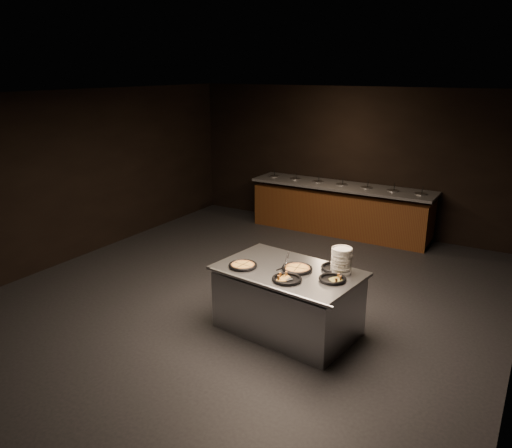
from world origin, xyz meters
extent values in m
cube|color=black|center=(0.00, 0.00, -0.01)|extent=(7.00, 8.00, 0.01)
cube|color=black|center=(0.00, 0.00, 2.90)|extent=(7.00, 8.00, 0.01)
cube|color=black|center=(0.00, 4.00, 1.45)|extent=(7.00, 0.01, 2.90)
cube|color=black|center=(-3.50, 0.00, 1.45)|extent=(0.01, 8.00, 2.90)
cube|color=#512F13|center=(0.00, 3.58, 0.43)|extent=(3.60, 0.75, 0.85)
cube|color=#56575B|center=(0.00, 3.58, 0.97)|extent=(3.70, 0.83, 0.05)
cube|color=#3D190E|center=(0.00, 3.58, 0.04)|extent=(3.60, 0.69, 0.08)
cylinder|color=#B3B5BA|center=(-1.55, 3.58, 0.98)|extent=(0.22, 0.22, 0.08)
cylinder|color=#5B7A31|center=(-1.55, 3.58, 1.00)|extent=(0.19, 0.19, 0.02)
cylinder|color=black|center=(-1.52, 3.56, 1.09)|extent=(0.04, 0.10, 0.19)
cylinder|color=#B3B5BA|center=(-1.03, 3.58, 0.98)|extent=(0.22, 0.22, 0.08)
cylinder|color=#5B7A31|center=(-1.03, 3.58, 1.00)|extent=(0.19, 0.19, 0.02)
cylinder|color=black|center=(-1.00, 3.56, 1.09)|extent=(0.04, 0.10, 0.19)
cylinder|color=#B3B5BA|center=(-0.52, 3.58, 0.98)|extent=(0.22, 0.22, 0.08)
cylinder|color=#5B7A31|center=(-0.52, 3.58, 1.00)|extent=(0.19, 0.19, 0.02)
cylinder|color=black|center=(-0.49, 3.56, 1.09)|extent=(0.04, 0.10, 0.19)
cylinder|color=#B3B5BA|center=(0.00, 3.58, 0.98)|extent=(0.22, 0.22, 0.08)
cylinder|color=#5B7A31|center=(0.00, 3.58, 1.00)|extent=(0.19, 0.19, 0.02)
cylinder|color=black|center=(0.03, 3.56, 1.09)|extent=(0.04, 0.10, 0.19)
cylinder|color=#B3B5BA|center=(0.52, 3.58, 0.98)|extent=(0.22, 0.22, 0.08)
cylinder|color=#5B7A31|center=(0.52, 3.58, 1.00)|extent=(0.19, 0.19, 0.02)
cylinder|color=black|center=(0.55, 3.56, 1.09)|extent=(0.04, 0.10, 0.19)
cylinder|color=#B3B5BA|center=(1.03, 3.58, 0.98)|extent=(0.22, 0.22, 0.08)
cylinder|color=#5B7A31|center=(1.03, 3.58, 1.00)|extent=(0.19, 0.19, 0.02)
cylinder|color=black|center=(1.06, 3.56, 1.09)|extent=(0.04, 0.10, 0.19)
cylinder|color=#B3B5BA|center=(1.55, 3.58, 0.98)|extent=(0.22, 0.22, 0.08)
cylinder|color=#5B7A31|center=(1.55, 3.58, 1.00)|extent=(0.19, 0.19, 0.02)
cylinder|color=black|center=(1.58, 3.56, 1.09)|extent=(0.04, 0.10, 0.19)
cube|color=#B3B5BA|center=(0.93, -0.54, 0.38)|extent=(1.79, 1.22, 0.75)
cube|color=#B3B5BA|center=(0.93, -0.54, 0.82)|extent=(1.88, 1.31, 0.04)
cylinder|color=#B3B5BA|center=(0.93, -1.09, 0.82)|extent=(1.75, 0.26, 0.04)
cylinder|color=white|center=(1.53, -0.30, 1.00)|extent=(0.25, 0.25, 0.32)
cylinder|color=black|center=(0.39, -0.75, 0.84)|extent=(0.34, 0.34, 0.01)
torus|color=black|center=(0.39, -0.75, 0.86)|extent=(0.36, 0.36, 0.04)
torus|color=#A45B2A|center=(0.39, -0.75, 0.86)|extent=(0.30, 0.30, 0.03)
cylinder|color=#DBC44F|center=(0.39, -0.75, 0.86)|extent=(0.26, 0.26, 0.02)
cube|color=black|center=(0.39, -0.75, 0.87)|extent=(0.03, 0.26, 0.00)
cube|color=black|center=(0.39, -0.75, 0.87)|extent=(0.26, 0.03, 0.00)
cylinder|color=black|center=(1.03, -0.50, 0.84)|extent=(0.36, 0.36, 0.01)
torus|color=black|center=(1.03, -0.50, 0.86)|extent=(0.38, 0.38, 0.04)
torus|color=#A45B2A|center=(1.03, -0.50, 0.86)|extent=(0.32, 0.32, 0.03)
cylinder|color=#DBC44F|center=(1.03, -0.50, 0.86)|extent=(0.28, 0.28, 0.02)
cube|color=black|center=(1.03, -0.50, 0.87)|extent=(0.05, 0.28, 0.00)
cube|color=black|center=(1.03, -0.50, 0.87)|extent=(0.28, 0.05, 0.00)
cylinder|color=black|center=(1.42, -0.23, 0.84)|extent=(0.33, 0.33, 0.01)
torus|color=black|center=(1.42, -0.23, 0.86)|extent=(0.35, 0.35, 0.04)
cylinder|color=black|center=(1.07, -0.85, 0.84)|extent=(0.33, 0.33, 0.01)
torus|color=black|center=(1.07, -0.85, 0.86)|extent=(0.36, 0.36, 0.04)
cylinder|color=black|center=(1.53, -0.57, 0.84)|extent=(0.30, 0.30, 0.01)
torus|color=black|center=(1.53, -0.57, 0.86)|extent=(0.33, 0.33, 0.04)
cube|color=#B3B5BA|center=(0.82, -0.35, 0.86)|extent=(0.13, 0.15, 0.00)
cylinder|color=black|center=(0.88, -0.51, 0.95)|extent=(0.08, 0.21, 0.14)
cylinder|color=#B3B5BA|center=(0.85, -0.43, 0.89)|extent=(0.04, 0.11, 0.09)
cube|color=#B3B5BA|center=(1.07, -0.84, 0.86)|extent=(0.13, 0.12, 0.00)
cylinder|color=black|center=(0.94, -0.77, 0.93)|extent=(0.17, 0.11, 0.13)
cylinder|color=#B3B5BA|center=(1.01, -0.81, 0.88)|extent=(0.09, 0.06, 0.08)
camera|label=1|loc=(3.52, -5.68, 3.23)|focal=35.00mm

